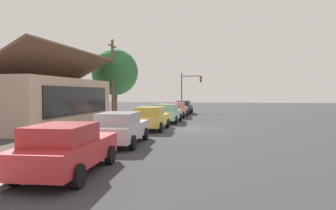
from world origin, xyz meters
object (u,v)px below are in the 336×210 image
object	(u,v)px
car_cherry	(67,148)
car_coral	(176,109)
car_mustard	(151,118)
car_charcoal	(184,107)
traffic_light_main	(189,86)
fire_hydrant_red	(92,135)
car_silver	(121,128)
shade_tree	(115,72)
utility_pole_wooden	(113,78)
car_seafoam	(168,113)

from	to	relation	value
car_cherry	car_coral	world-z (taller)	same
car_mustard	car_coral	world-z (taller)	same
car_charcoal	traffic_light_main	xyz separation A→B (m)	(4.91, -0.15, 2.68)
fire_hydrant_red	car_cherry	bearing A→B (deg)	-163.79
car_silver	car_coral	distance (m)	17.23
car_mustard	shade_tree	bearing A→B (deg)	31.84
car_mustard	traffic_light_main	bearing A→B (deg)	-1.23
car_charcoal	shade_tree	world-z (taller)	shade_tree
car_coral	car_charcoal	size ratio (longest dim) A/B	0.98
car_coral	utility_pole_wooden	world-z (taller)	utility_pole_wooden
car_mustard	utility_pole_wooden	xyz separation A→B (m)	(7.31, 5.42, 3.11)
car_silver	car_mustard	bearing A→B (deg)	-3.96
car_coral	car_seafoam	bearing A→B (deg)	-178.34
car_mustard	car_seafoam	size ratio (longest dim) A/B	0.97
traffic_light_main	car_seafoam	bearing A→B (deg)	179.76
shade_tree	traffic_light_main	xyz separation A→B (m)	(12.23, -6.17, -1.10)
car_charcoal	utility_pole_wooden	bearing A→B (deg)	148.75
traffic_light_main	utility_pole_wooden	size ratio (longest dim) A/B	0.69
traffic_light_main	utility_pole_wooden	distance (m)	15.34
car_seafoam	utility_pole_wooden	xyz separation A→B (m)	(1.87, 5.59, 3.11)
car_silver	traffic_light_main	size ratio (longest dim) A/B	0.93
car_charcoal	car_silver	bearing A→B (deg)	178.90
car_coral	utility_pole_wooden	distance (m)	7.37
shade_tree	fire_hydrant_red	xyz separation A→B (m)	(-15.68, -4.51, -4.10)
shade_tree	utility_pole_wooden	bearing A→B (deg)	-165.89
car_silver	traffic_light_main	bearing A→B (deg)	-3.91
car_cherry	shade_tree	world-z (taller)	shade_tree
car_mustard	car_charcoal	xyz separation A→B (m)	(16.65, -0.09, 0.00)
car_silver	car_cherry	bearing A→B (deg)	178.68
car_cherry	fire_hydrant_red	bearing A→B (deg)	12.78
car_charcoal	fire_hydrant_red	size ratio (longest dim) A/B	6.64
utility_pole_wooden	fire_hydrant_red	bearing A→B (deg)	-163.68
fire_hydrant_red	shade_tree	bearing A→B (deg)	16.04
car_mustard	traffic_light_main	world-z (taller)	traffic_light_main
car_coral	car_charcoal	world-z (taller)	same
car_seafoam	car_charcoal	distance (m)	11.21
car_mustard	car_charcoal	distance (m)	16.65
utility_pole_wooden	car_mustard	bearing A→B (deg)	-143.43
car_seafoam	car_charcoal	world-z (taller)	same
utility_pole_wooden	car_cherry	bearing A→B (deg)	-163.71
car_cherry	car_silver	size ratio (longest dim) A/B	0.96
car_cherry	car_seafoam	size ratio (longest dim) A/B	1.03
car_seafoam	fire_hydrant_red	bearing A→B (deg)	171.94
car_cherry	utility_pole_wooden	xyz separation A→B (m)	(18.97, 5.54, 3.11)
car_seafoam	car_cherry	bearing A→B (deg)	179.47
car_charcoal	traffic_light_main	size ratio (longest dim) A/B	0.91
car_seafoam	shade_tree	distance (m)	8.16
car_silver	shade_tree	xyz separation A→B (m)	(15.38, 5.86, 3.78)
car_silver	shade_tree	size ratio (longest dim) A/B	0.70
car_silver	car_coral	bearing A→B (deg)	-3.56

